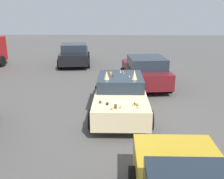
{
  "coord_description": "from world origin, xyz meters",
  "views": [
    {
      "loc": [
        -8.78,
        -0.03,
        3.65
      ],
      "look_at": [
        0.0,
        0.3,
        0.9
      ],
      "focal_mm": 41.18,
      "sensor_mm": 36.0,
      "label": 1
    }
  ],
  "objects": [
    {
      "name": "art_car_decorated",
      "position": [
        0.07,
        0.0,
        0.68
      ],
      "size": [
        4.35,
        2.08,
        1.62
      ],
      "rotation": [
        0.0,
        0.0,
        3.16
      ],
      "color": "beige",
      "rests_on": "ground"
    },
    {
      "name": "ground_plane",
      "position": [
        0.0,
        0.0,
        0.0
      ],
      "size": [
        60.0,
        60.0,
        0.0
      ],
      "primitive_type": "plane",
      "color": "#514F4C"
    },
    {
      "name": "parked_sedan_row_back_center",
      "position": [
        8.69,
        3.2,
        0.71
      ],
      "size": [
        4.59,
        2.47,
        1.42
      ],
      "rotation": [
        0.0,
        0.0,
        0.13
      ],
      "color": "black",
      "rests_on": "ground"
    },
    {
      "name": "parked_sedan_near_left",
      "position": [
        3.54,
        -1.19,
        0.76
      ],
      "size": [
        4.13,
        2.42,
        1.5
      ],
      "rotation": [
        0.0,
        0.0,
        0.13
      ],
      "color": "#5B1419",
      "rests_on": "ground"
    }
  ]
}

